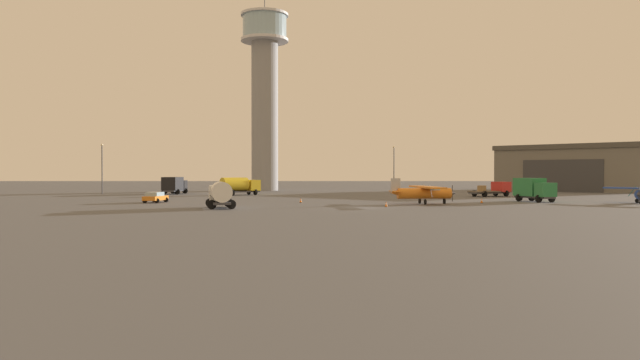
{
  "coord_description": "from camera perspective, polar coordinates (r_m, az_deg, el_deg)",
  "views": [
    {
      "loc": [
        -4.36,
        -64.03,
        3.86
      ],
      "look_at": [
        -4.53,
        25.06,
        2.73
      ],
      "focal_mm": 32.38,
      "sensor_mm": 36.0,
      "label": 1
    }
  ],
  "objects": [
    {
      "name": "truck_fuel_tanker_white",
      "position": [
        63.27,
        -9.69,
        -1.32
      ],
      "size": [
        3.89,
        6.06,
        2.89
      ],
      "rotation": [
        0.0,
        0.0,
        1.81
      ],
      "color": "#38383D",
      "rests_on": "ground_plane"
    },
    {
      "name": "ground_plane",
      "position": [
        64.29,
        4.0,
        -2.72
      ],
      "size": [
        400.0,
        400.0,
        0.0
      ],
      "primitive_type": "plane",
      "color": "#545456"
    },
    {
      "name": "traffic_cone_near_right",
      "position": [
        65.48,
        6.67,
        -2.39
      ],
      "size": [
        0.36,
        0.36,
        0.61
      ],
      "color": "black",
      "rests_on": "ground_plane"
    },
    {
      "name": "car_orange",
      "position": [
        77.11,
        -15.85,
        -1.62
      ],
      "size": [
        2.7,
        4.29,
        1.37
      ],
      "rotation": [
        0.0,
        0.0,
        1.41
      ],
      "color": "orange",
      "rests_on": "ground_plane"
    },
    {
      "name": "truck_box_black",
      "position": [
        107.34,
        -14.1,
        -0.45
      ],
      "size": [
        3.67,
        7.14,
        3.07
      ],
      "rotation": [
        0.0,
        0.0,
        1.49
      ],
      "color": "#38383D",
      "rests_on": "ground_plane"
    },
    {
      "name": "traffic_cone_near_left",
      "position": [
        74.48,
        -1.81,
        -2.03
      ],
      "size": [
        0.36,
        0.36,
        0.57
      ],
      "color": "black",
      "rests_on": "ground_plane"
    },
    {
      "name": "truck_flatbed_red",
      "position": [
        97.91,
        16.99,
        -0.87
      ],
      "size": [
        7.48,
        5.57,
        2.38
      ],
      "rotation": [
        0.0,
        0.0,
        0.48
      ],
      "color": "#38383D",
      "rests_on": "ground_plane"
    },
    {
      "name": "traffic_cone_mid_apron",
      "position": [
        75.83,
        15.79,
        -1.99
      ],
      "size": [
        0.36,
        0.36,
        0.61
      ],
      "color": "black",
      "rests_on": "ground_plane"
    },
    {
      "name": "truck_fuel_tanker_yellow",
      "position": [
        99.88,
        -7.86,
        -0.52
      ],
      "size": [
        6.87,
        6.06,
        3.04
      ],
      "rotation": [
        0.0,
        0.0,
        0.65
      ],
      "color": "#38383D",
      "rests_on": "ground_plane"
    },
    {
      "name": "control_tower",
      "position": [
        126.62,
        -5.37,
        9.22
      ],
      "size": [
        10.21,
        10.21,
        42.11
      ],
      "color": "gray",
      "rests_on": "ground_plane"
    },
    {
      "name": "truck_box_green",
      "position": [
        81.8,
        20.45,
        -0.82
      ],
      "size": [
        4.38,
        6.16,
        3.14
      ],
      "rotation": [
        0.0,
        0.0,
        5.08
      ],
      "color": "#38383D",
      "rests_on": "ground_plane"
    },
    {
      "name": "light_post_centre",
      "position": [
        111.82,
        -20.63,
        1.47
      ],
      "size": [
        0.44,
        0.44,
        9.13
      ],
      "color": "#38383D",
      "rests_on": "ground_plane"
    },
    {
      "name": "hangar",
      "position": [
        136.17,
        24.38,
        1.07
      ],
      "size": [
        37.45,
        36.88,
        9.64
      ],
      "rotation": [
        0.0,
        0.0,
        -2.28
      ],
      "color": "#6B665B",
      "rests_on": "ground_plane"
    },
    {
      "name": "light_post_east",
      "position": [
        118.6,
        7.43,
        1.51
      ],
      "size": [
        0.44,
        0.44,
        9.29
      ],
      "color": "#38383D",
      "rests_on": "ground_plane"
    },
    {
      "name": "airplane_orange",
      "position": [
        72.08,
        10.29,
        -1.17
      ],
      "size": [
        8.47,
        10.8,
        3.17
      ],
      "rotation": [
        0.0,
        0.0,
        0.11
      ],
      "color": "orange",
      "rests_on": "ground_plane"
    }
  ]
}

